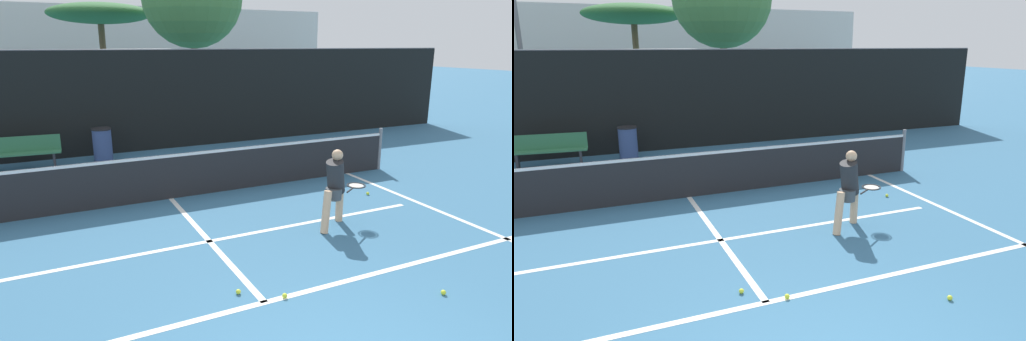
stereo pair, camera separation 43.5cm
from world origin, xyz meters
TOP-DOWN VIEW (x-y plane):
  - court_baseline_near at (0.00, 2.03)m, footprint 11.00×0.10m
  - court_service_line at (0.00, 4.07)m, footprint 8.25×0.10m
  - court_center_mark at (0.00, 4.24)m, footprint 0.10×4.43m
  - court_sideline_right at (4.51, 4.24)m, footprint 0.10×5.43m
  - net at (0.00, 6.46)m, footprint 11.09×0.09m
  - fence_back at (0.00, 11.22)m, footprint 24.00×0.06m
  - player_practicing at (2.24, 3.76)m, footprint 1.18×0.61m
  - tennis_ball_scattered_0 at (-0.22, 2.36)m, footprint 0.07×0.07m
  - tennis_ball_scattered_1 at (2.18, 1.21)m, footprint 0.07×0.07m
  - tennis_ball_scattered_2 at (3.89, 4.87)m, footprint 0.07×0.07m
  - tennis_ball_scattered_3 at (0.28, 2.02)m, footprint 0.07×0.07m
  - courtside_bench at (-2.83, 10.30)m, footprint 1.92×0.53m
  - trash_bin at (-0.82, 10.41)m, footprint 0.53×0.53m
  - parked_car at (0.34, 15.65)m, footprint 1.83×4.16m
  - tree_mid at (0.61, 19.62)m, footprint 4.49×4.49m
  - building_far at (0.00, 30.17)m, footprint 36.00×2.40m

SIDE VIEW (x-z plane):
  - court_baseline_near at x=0.00m, z-range 0.00..0.01m
  - court_service_line at x=0.00m, z-range 0.00..0.01m
  - court_center_mark at x=0.00m, z-range 0.00..0.01m
  - court_sideline_right at x=4.51m, z-range 0.00..0.01m
  - tennis_ball_scattered_0 at x=-0.22m, z-range 0.00..0.07m
  - tennis_ball_scattered_1 at x=2.18m, z-range 0.00..0.07m
  - tennis_ball_scattered_2 at x=3.89m, z-range 0.00..0.07m
  - tennis_ball_scattered_3 at x=0.28m, z-range 0.00..0.07m
  - trash_bin at x=-0.82m, z-range 0.00..0.92m
  - courtside_bench at x=-2.83m, z-range 0.05..0.91m
  - net at x=0.00m, z-range -0.02..1.05m
  - parked_car at x=0.34m, z-range -0.11..1.35m
  - player_practicing at x=2.24m, z-range 0.05..1.44m
  - fence_back at x=0.00m, z-range -0.01..2.99m
  - building_far at x=0.00m, z-range 0.00..5.51m
  - tree_mid at x=0.61m, z-range 1.95..6.83m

